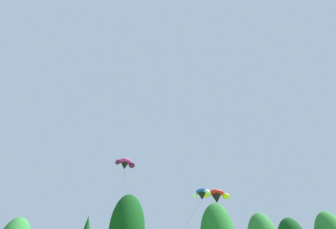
{
  "coord_description": "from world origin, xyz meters",
  "views": [
    {
      "loc": [
        -4.32,
        3.49,
        2.56
      ],
      "look_at": [
        -2.71,
        24.41,
        15.69
      ],
      "focal_mm": 28.39,
      "sensor_mm": 36.0,
      "label": 1
    }
  ],
  "objects": [
    {
      "name": "parafoil_kite_mid_red_yellow",
      "position": [
        4.72,
        37.98,
        11.96
      ],
      "size": [
        5.63,
        19.39,
        11.26
      ],
      "color": "red"
    },
    {
      "name": "parafoil_kite_far_blue_white",
      "position": [
        2.43,
        36.48,
        11.75
      ],
      "size": [
        8.58,
        10.37,
        11.26
      ],
      "color": "blue"
    },
    {
      "name": "parafoil_kite_high_magenta",
      "position": [
        -8.44,
        47.54,
        19.75
      ],
      "size": [
        5.32,
        21.43,
        19.57
      ],
      "color": "#D12893"
    }
  ]
}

